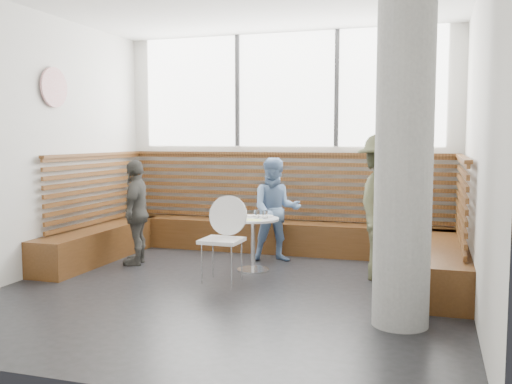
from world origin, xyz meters
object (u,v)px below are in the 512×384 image
(concrete_column, at_px, (404,146))
(adult_man, at_px, (384,206))
(child_back, at_px, (276,210))
(cafe_table, at_px, (253,233))
(child_left, at_px, (136,212))
(cafe_chair, at_px, (224,231))

(concrete_column, distance_m, adult_man, 1.83)
(concrete_column, relative_size, adult_man, 1.84)
(concrete_column, distance_m, child_back, 2.98)
(concrete_column, relative_size, cafe_table, 4.77)
(child_left, bearing_deg, adult_man, 77.78)
(adult_man, height_order, child_left, adult_man)
(concrete_column, xyz_separation_m, cafe_chair, (-2.07, 1.05, -1.02))
(cafe_table, distance_m, child_back, 0.67)
(cafe_table, bearing_deg, adult_man, 1.63)
(cafe_table, relative_size, adult_man, 0.39)
(cafe_table, distance_m, cafe_chair, 0.60)
(adult_man, bearing_deg, cafe_chair, 117.80)
(cafe_table, distance_m, child_left, 1.61)
(cafe_table, bearing_deg, cafe_chair, -107.42)
(concrete_column, distance_m, child_left, 3.91)
(adult_man, relative_size, child_left, 1.26)
(cafe_chair, relative_size, child_back, 0.71)
(adult_man, bearing_deg, concrete_column, -160.91)
(cafe_table, bearing_deg, child_left, -177.11)
(concrete_column, bearing_deg, cafe_table, 139.63)
(concrete_column, relative_size, cafe_chair, 3.23)
(concrete_column, relative_size, child_left, 2.31)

